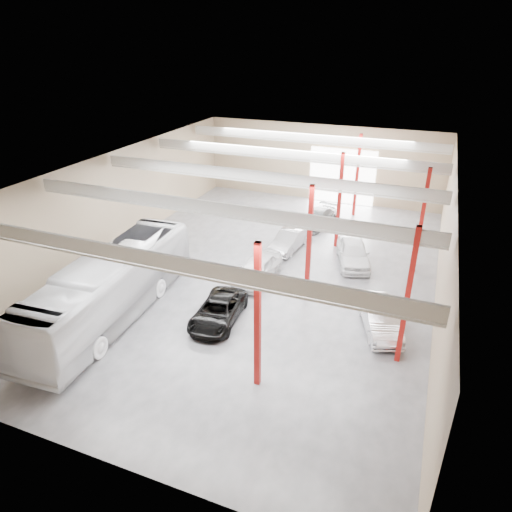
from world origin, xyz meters
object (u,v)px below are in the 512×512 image
Objects in this scene: coach_bus at (112,286)px; car_row_c at (317,218)px; black_sedan at (218,311)px; car_row_a at (258,269)px; car_right_near at (380,317)px; car_row_b at (289,240)px; car_right_far at (353,252)px.

coach_bus reaches higher than car_row_c.
car_row_a is (0.28, 5.20, 0.14)m from black_sedan.
coach_bus is 5.96m from black_sedan.
coach_bus is 2.88× the size of car_right_near.
car_row_b is 10.97m from car_right_near.
car_row_a is at bearing -156.30° from car_right_far.
car_row_c is 14.81m from car_right_near.
coach_bus reaches higher than car_row_b.
car_row_b is 0.95× the size of car_right_near.
car_row_a is at bearing 81.73° from black_sedan.
car_row_c is at bearing 97.49° from car_right_near.
car_row_c is at bearing 88.74° from car_row_b.
coach_bus is 2.84× the size of car_row_c.
car_row_b is (0.73, 10.40, 0.06)m from black_sedan.
car_right_near is (6.83, -13.14, 0.08)m from car_row_c.
car_row_c is (1.46, 15.60, 0.02)m from black_sedan.
car_right_far is at bearing -44.64° from car_row_c.
car_right_near is (7.57, -7.94, 0.04)m from car_row_b.
car_right_far reaches higher than car_row_c.
car_row_b is at bearing -87.18° from car_row_c.
car_right_far is at bearing 41.55° from coach_bus.
car_row_c reaches higher than black_sedan.
car_right_near is at bearing -51.67° from car_row_c.
car_row_a reaches higher than car_row_c.
black_sedan is 5.21m from car_row_a.
car_row_b is at bearing 58.12° from coach_bus.
car_right_far reaches higher than car_row_a.
coach_bus is 14.54m from car_right_near.
car_row_c is 7.12m from car_right_far.
coach_bus is at bearing -101.61° from car_row_c.
car_row_a reaches higher than car_right_near.
car_right_far is (5.21, 4.53, 0.05)m from car_row_a.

